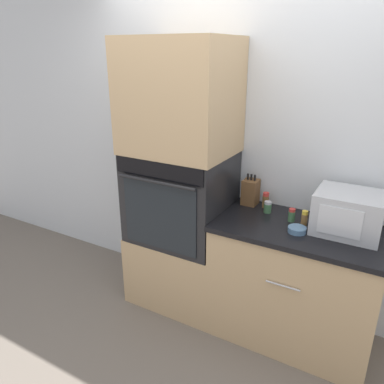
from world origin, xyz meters
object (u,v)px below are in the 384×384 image
at_px(microwave, 348,213).
at_px(condiment_jar_near, 292,215).
at_px(wall_oven, 181,196).
at_px(knife_block, 250,192).
at_px(condiment_jar_far, 266,200).
at_px(condiment_jar_back, 304,219).
at_px(condiment_jar_mid, 268,207).
at_px(bowl, 297,230).

height_order(microwave, condiment_jar_near, microwave).
relative_size(wall_oven, knife_block, 3.12).
distance_m(wall_oven, condiment_jar_far, 0.65).
relative_size(condiment_jar_near, condiment_jar_back, 0.84).
bearing_deg(condiment_jar_mid, bowl, -37.80).
distance_m(wall_oven, condiment_jar_near, 0.86).
bearing_deg(condiment_jar_mid, wall_oven, -168.80).
relative_size(bowl, condiment_jar_near, 1.29).
xyz_separation_m(wall_oven, bowl, (0.93, -0.08, -0.02)).
bearing_deg(condiment_jar_far, condiment_jar_mid, -61.23).
bearing_deg(wall_oven, condiment_jar_far, 19.17).
height_order(condiment_jar_near, condiment_jar_back, condiment_jar_back).
relative_size(wall_oven, condiment_jar_mid, 8.80).
relative_size(condiment_jar_mid, condiment_jar_far, 0.72).
distance_m(bowl, condiment_jar_mid, 0.35).
distance_m(condiment_jar_mid, condiment_jar_far, 0.10).
bearing_deg(condiment_jar_near, condiment_jar_far, 149.01).
bearing_deg(bowl, wall_oven, 175.06).
bearing_deg(condiment_jar_far, bowl, -42.78).
relative_size(condiment_jar_near, condiment_jar_mid, 1.08).
xyz_separation_m(condiment_jar_near, condiment_jar_far, (-0.24, 0.14, 0.01)).
bearing_deg(knife_block, wall_oven, -155.88).
height_order(microwave, condiment_jar_back, microwave).
bearing_deg(knife_block, condiment_jar_mid, -27.47).
bearing_deg(microwave, knife_block, 169.23).
relative_size(wall_oven, condiment_jar_far, 6.34).
relative_size(microwave, condiment_jar_mid, 4.85).
bearing_deg(knife_block, microwave, -10.77).
bearing_deg(condiment_jar_mid, condiment_jar_far, 118.77).
relative_size(knife_block, bowl, 2.02).
height_order(bowl, condiment_jar_far, condiment_jar_far).
height_order(bowl, condiment_jar_mid, condiment_jar_mid).
xyz_separation_m(wall_oven, condiment_jar_mid, (0.66, 0.13, -0.00)).
bearing_deg(condiment_jar_back, condiment_jar_far, 151.92).
distance_m(knife_block, condiment_jar_back, 0.49).
height_order(wall_oven, condiment_jar_mid, wall_oven).
height_order(condiment_jar_near, condiment_jar_far, condiment_jar_far).
bearing_deg(knife_block, condiment_jar_back, -21.81).
bearing_deg(microwave, bowl, -148.99).
distance_m(wall_oven, microwave, 1.21).
distance_m(wall_oven, bowl, 0.94).
relative_size(bowl, condiment_jar_far, 1.01).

